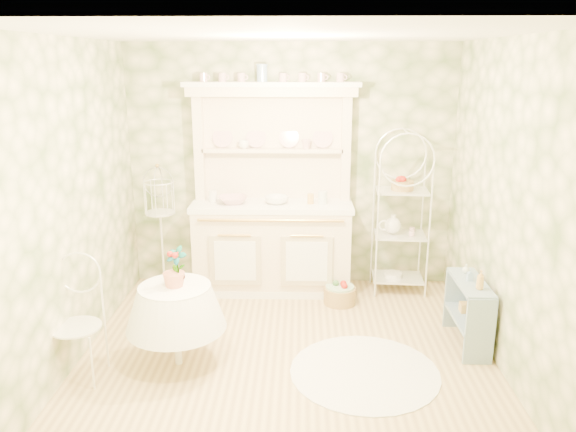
{
  "coord_description": "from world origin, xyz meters",
  "views": [
    {
      "loc": [
        0.12,
        -4.38,
        2.52
      ],
      "look_at": [
        0.0,
        0.5,
        1.15
      ],
      "focal_mm": 35.0,
      "sensor_mm": 36.0,
      "label": 1
    }
  ],
  "objects_px": {
    "bakers_rack": "(401,210)",
    "birdcage_stand": "(161,226)",
    "cafe_chair": "(76,325)",
    "side_shelf": "(468,313)",
    "kitchen_dresser": "(272,191)",
    "round_table": "(177,323)",
    "floor_basket": "(340,295)"
  },
  "relations": [
    {
      "from": "kitchen_dresser",
      "to": "bakers_rack",
      "type": "xyz_separation_m",
      "value": [
        1.41,
        0.02,
        -0.21
      ]
    },
    {
      "from": "round_table",
      "to": "cafe_chair",
      "type": "relative_size",
      "value": 0.81
    },
    {
      "from": "round_table",
      "to": "cafe_chair",
      "type": "distance_m",
      "value": 0.8
    },
    {
      "from": "round_table",
      "to": "birdcage_stand",
      "type": "bearing_deg",
      "value": 107.41
    },
    {
      "from": "round_table",
      "to": "birdcage_stand",
      "type": "distance_m",
      "value": 1.69
    },
    {
      "from": "bakers_rack",
      "to": "birdcage_stand",
      "type": "height_order",
      "value": "bakers_rack"
    },
    {
      "from": "cafe_chair",
      "to": "bakers_rack",
      "type": "bearing_deg",
      "value": 29.41
    },
    {
      "from": "bakers_rack",
      "to": "floor_basket",
      "type": "height_order",
      "value": "bakers_rack"
    },
    {
      "from": "birdcage_stand",
      "to": "kitchen_dresser",
      "type": "bearing_deg",
      "value": 3.01
    },
    {
      "from": "birdcage_stand",
      "to": "floor_basket",
      "type": "height_order",
      "value": "birdcage_stand"
    },
    {
      "from": "kitchen_dresser",
      "to": "bakers_rack",
      "type": "height_order",
      "value": "kitchen_dresser"
    },
    {
      "from": "kitchen_dresser",
      "to": "birdcage_stand",
      "type": "relative_size",
      "value": 1.52
    },
    {
      "from": "round_table",
      "to": "cafe_chair",
      "type": "bearing_deg",
      "value": -162.8
    },
    {
      "from": "floor_basket",
      "to": "cafe_chair",
      "type": "bearing_deg",
      "value": -145.9
    },
    {
      "from": "kitchen_dresser",
      "to": "floor_basket",
      "type": "height_order",
      "value": "kitchen_dresser"
    },
    {
      "from": "kitchen_dresser",
      "to": "floor_basket",
      "type": "distance_m",
      "value": 1.33
    },
    {
      "from": "bakers_rack",
      "to": "birdcage_stand",
      "type": "bearing_deg",
      "value": -174.25
    },
    {
      "from": "kitchen_dresser",
      "to": "round_table",
      "type": "distance_m",
      "value": 1.94
    },
    {
      "from": "bakers_rack",
      "to": "floor_basket",
      "type": "distance_m",
      "value": 1.14
    },
    {
      "from": "kitchen_dresser",
      "to": "side_shelf",
      "type": "relative_size",
      "value": 3.19
    },
    {
      "from": "bakers_rack",
      "to": "round_table",
      "type": "relative_size",
      "value": 2.49
    },
    {
      "from": "bakers_rack",
      "to": "birdcage_stand",
      "type": "xyz_separation_m",
      "value": [
        -2.62,
        -0.08,
        -0.18
      ]
    },
    {
      "from": "round_table",
      "to": "floor_basket",
      "type": "distance_m",
      "value": 1.95
    },
    {
      "from": "bakers_rack",
      "to": "birdcage_stand",
      "type": "distance_m",
      "value": 2.63
    },
    {
      "from": "side_shelf",
      "to": "floor_basket",
      "type": "height_order",
      "value": "side_shelf"
    },
    {
      "from": "side_shelf",
      "to": "cafe_chair",
      "type": "distance_m",
      "value": 3.38
    },
    {
      "from": "cafe_chair",
      "to": "side_shelf",
      "type": "bearing_deg",
      "value": 7.19
    },
    {
      "from": "bakers_rack",
      "to": "round_table",
      "type": "bearing_deg",
      "value": -138.3
    },
    {
      "from": "round_table",
      "to": "floor_basket",
      "type": "bearing_deg",
      "value": 40.95
    },
    {
      "from": "floor_basket",
      "to": "bakers_rack",
      "type": "bearing_deg",
      "value": 29.64
    },
    {
      "from": "kitchen_dresser",
      "to": "round_table",
      "type": "relative_size",
      "value": 3.04
    },
    {
      "from": "birdcage_stand",
      "to": "cafe_chair",
      "type": "bearing_deg",
      "value": -98.38
    }
  ]
}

